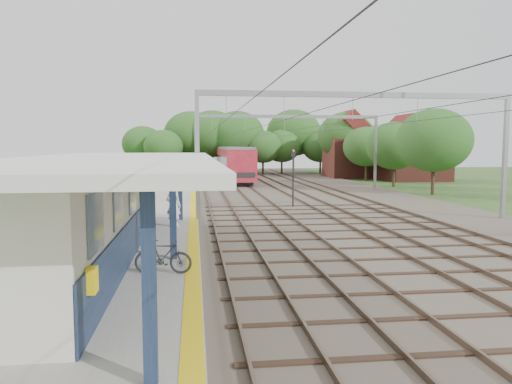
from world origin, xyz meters
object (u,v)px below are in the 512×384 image
person (173,206)px  train (229,160)px  signal_post (293,173)px  bicycle (163,257)px

person → train: size_ratio=0.05×
person → signal_post: signal_post is taller
train → signal_post: (1.85, -34.38, 0.20)m
person → bicycle: size_ratio=1.13×
train → signal_post: 34.43m
person → train: train is taller
person → train: (5.66, 43.20, 0.85)m
person → bicycle: bearing=108.9°
bicycle → train: train is taller
bicycle → train: bearing=2.2°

